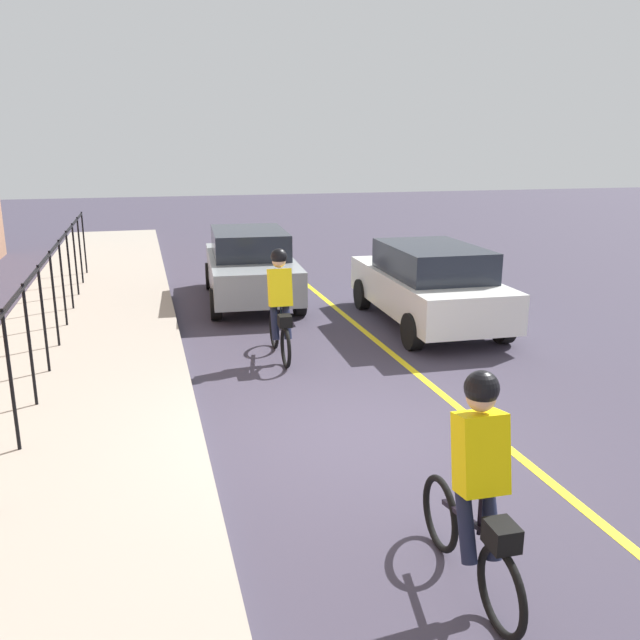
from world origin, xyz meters
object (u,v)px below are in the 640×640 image
cyclist_follow (477,487)px  parked_sedan_rear (250,264)px  cyclist_lead (280,305)px  patrol_sedan (428,283)px

cyclist_follow → parked_sedan_rear: (10.37, 0.01, -0.09)m
cyclist_lead → patrol_sedan: 3.46m
parked_sedan_rear → patrol_sedan: bearing=49.0°
patrol_sedan → parked_sedan_rear: size_ratio=0.99×
cyclist_lead → cyclist_follow: same height
cyclist_lead → cyclist_follow: (-6.07, -0.23, 0.00)m
patrol_sedan → cyclist_follow: bearing=160.3°
cyclist_follow → parked_sedan_rear: 10.37m
cyclist_follow → cyclist_lead: bearing=3.5°
cyclist_follow → patrol_sedan: bearing=-20.5°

